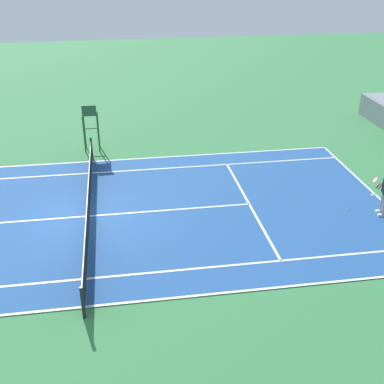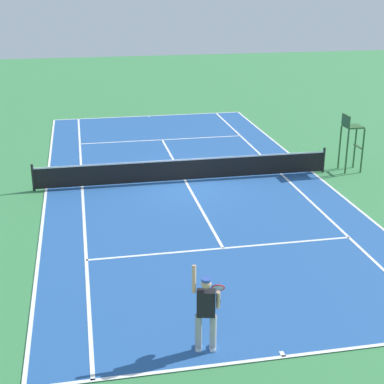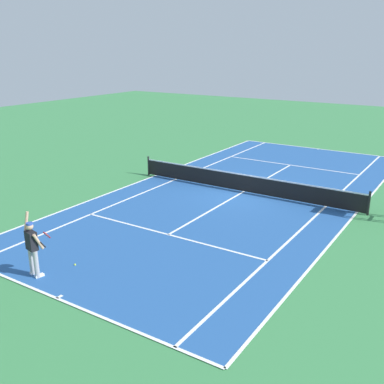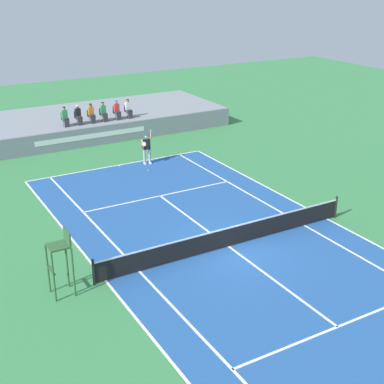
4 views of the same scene
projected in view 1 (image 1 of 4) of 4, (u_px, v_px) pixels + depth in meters
The scene contains 5 objects.
ground_plane at pixel (90, 217), 19.46m from camera, with size 80.00×80.00×0.00m, color #387F47.
court at pixel (90, 216), 19.45m from camera, with size 11.08×23.88×0.03m.
net at pixel (88, 205), 19.22m from camera, with size 11.98×0.10×1.07m.
tennis_ball at pixel (348, 210), 19.88m from camera, with size 0.07×0.07×0.07m, color #D1E533.
umpire_chair at pixel (90, 121), 25.01m from camera, with size 0.77×0.77×2.44m.
Camera 1 is at (17.40, 1.28, 9.55)m, focal length 46.78 mm.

